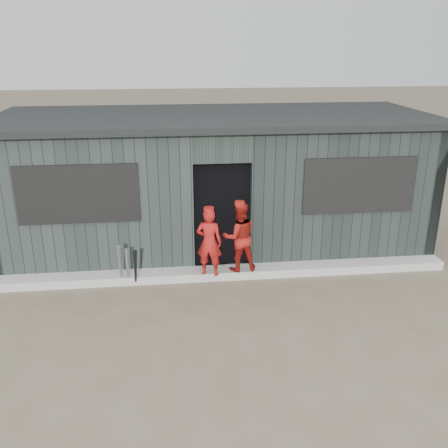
{
  "coord_description": "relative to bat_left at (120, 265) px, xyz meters",
  "views": [
    {
      "loc": [
        -0.89,
        -6.1,
        3.91
      ],
      "look_at": [
        0.0,
        1.8,
        1.0
      ],
      "focal_mm": 40.0,
      "sensor_mm": 36.0,
      "label": 1
    }
  ],
  "objects": [
    {
      "name": "curb",
      "position": [
        1.76,
        0.2,
        -0.33
      ],
      "size": [
        8.0,
        0.36,
        0.15
      ],
      "primitive_type": "cube",
      "color": "#A9A8A3",
      "rests_on": "ground"
    },
    {
      "name": "bat_right",
      "position": [
        0.25,
        -0.06,
        -0.04
      ],
      "size": [
        0.12,
        0.32,
        0.73
      ],
      "primitive_type": "cone",
      "rotation": [
        0.33,
        0.0,
        0.17
      ],
      "color": "black",
      "rests_on": "ground"
    },
    {
      "name": "player_red_left",
      "position": [
        1.5,
        0.02,
        0.33
      ],
      "size": [
        0.49,
        0.39,
        1.18
      ],
      "primitive_type": "imported",
      "rotation": [
        0.0,
        0.0,
        2.87
      ],
      "color": "#AA1815",
      "rests_on": "curb"
    },
    {
      "name": "player_red_right",
      "position": [
        2.03,
        0.16,
        0.36
      ],
      "size": [
        0.64,
        0.53,
        1.23
      ],
      "primitive_type": "imported",
      "rotation": [
        0.0,
        0.0,
        3.25
      ],
      "color": "maroon",
      "rests_on": "curb"
    },
    {
      "name": "ground",
      "position": [
        1.76,
        -1.62,
        -0.41
      ],
      "size": [
        80.0,
        80.0,
        0.0
      ],
      "primitive_type": "plane",
      "color": "brown",
      "rests_on": "ground"
    },
    {
      "name": "player_grey_back",
      "position": [
        2.03,
        0.72,
        0.2
      ],
      "size": [
        0.63,
        0.45,
        1.21
      ],
      "primitive_type": "imported",
      "rotation": [
        0.0,
        0.0,
        3.25
      ],
      "color": "#B2B2B2",
      "rests_on": "ground"
    },
    {
      "name": "bat_mid",
      "position": [
        0.11,
        0.01,
        -0.05
      ],
      "size": [
        0.1,
        0.23,
        0.72
      ],
      "primitive_type": "cone",
      "rotation": [
        0.21,
        0.0,
        0.14
      ],
      "color": "gray",
      "rests_on": "ground"
    },
    {
      "name": "dugout",
      "position": [
        1.76,
        1.89,
        0.88
      ],
      "size": [
        8.3,
        3.3,
        2.62
      ],
      "color": "black",
      "rests_on": "ground"
    },
    {
      "name": "bat_left",
      "position": [
        0.0,
        0.0,
        0.0
      ],
      "size": [
        0.09,
        0.34,
        0.81
      ],
      "primitive_type": "cone",
      "rotation": [
        0.34,
        0.0,
        0.07
      ],
      "color": "gray",
      "rests_on": "ground"
    }
  ]
}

